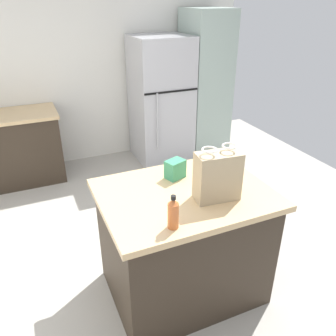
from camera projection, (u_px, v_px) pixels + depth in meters
ground at (144, 272)px, 3.02m from camera, size 6.27×6.27×0.00m
back_wall at (71, 65)px, 4.54m from camera, size 4.82×0.13×2.67m
kitchen_island at (184, 243)px, 2.66m from camera, size 1.21×0.93×0.92m
refrigerator at (161, 100)px, 4.80m from camera, size 0.76×0.75×1.71m
tall_cabinet at (205, 84)px, 4.98m from camera, size 0.58×0.67×2.02m
sink_counter at (0, 150)px, 4.25m from camera, size 1.46×0.65×1.08m
shopping_bag at (218, 176)px, 2.30m from camera, size 0.31×0.18×0.38m
small_box at (175, 169)px, 2.61m from camera, size 0.17×0.14×0.14m
bottle at (173, 214)px, 2.03m from camera, size 0.07×0.07×0.22m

